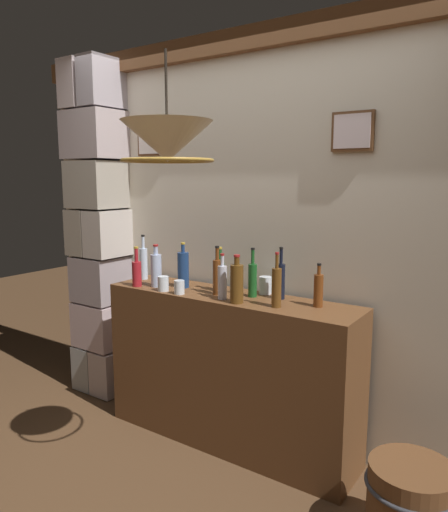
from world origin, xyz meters
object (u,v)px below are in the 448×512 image
at_px(liquor_bottle_brandy, 222,281).
at_px(glass_tumbler_shot, 179,287).
at_px(glass_tumbler_rocks, 265,285).
at_px(liquor_bottle_rye, 281,280).
at_px(liquor_bottle_rum, 318,290).
at_px(liquor_bottle_port, 237,283).
at_px(liquor_bottle_amaro, 277,287).
at_px(glass_tumbler_highball, 163,284).
at_px(liquor_bottle_whiskey, 220,275).
at_px(wooden_barrel, 410,509).
at_px(liquor_bottle_scotch, 156,270).
at_px(liquor_bottle_vermouth, 253,279).
at_px(liquor_bottle_sherry, 137,272).
at_px(pendant_lamp, 167,143).
at_px(liquor_bottle_mezcal, 144,262).
at_px(liquor_bottle_gin, 217,276).
at_px(liquor_bottle_vodka, 183,269).

height_order(liquor_bottle_brandy, glass_tumbler_shot, liquor_bottle_brandy).
bearing_deg(glass_tumbler_rocks, liquor_bottle_rye, -23.28).
distance_m(liquor_bottle_rum, liquor_bottle_port, 0.46).
xyz_separation_m(liquor_bottle_amaro, glass_tumbler_highball, (-0.78, -0.06, -0.07)).
xyz_separation_m(liquor_bottle_port, glass_tumbler_highball, (-0.55, -0.02, -0.07)).
bearing_deg(liquor_bottle_port, liquor_bottle_whiskey, 142.93).
xyz_separation_m(liquor_bottle_whiskey, wooden_barrel, (1.30, -0.38, -0.86)).
relative_size(liquor_bottle_amaro, glass_tumbler_highball, 3.27).
relative_size(liquor_bottle_scotch, glass_tumbler_highball, 2.97).
distance_m(glass_tumbler_rocks, glass_tumbler_shot, 0.53).
bearing_deg(liquor_bottle_brandy, liquor_bottle_vermouth, 50.37).
xyz_separation_m(liquor_bottle_sherry, pendant_lamp, (0.77, -0.56, 0.77)).
xyz_separation_m(liquor_bottle_brandy, liquor_bottle_scotch, (-0.54, 0.02, 0.01)).
height_order(liquor_bottle_rye, liquor_bottle_vermouth, liquor_bottle_rye).
bearing_deg(liquor_bottle_mezcal, liquor_bottle_whiskey, 0.72).
bearing_deg(liquor_bottle_brandy, liquor_bottle_sherry, -176.35).
distance_m(liquor_bottle_sherry, liquor_bottle_mezcal, 0.23).
bearing_deg(liquor_bottle_port, liquor_bottle_vermouth, 89.90).
relative_size(liquor_bottle_vermouth, liquor_bottle_gin, 0.99).
distance_m(liquor_bottle_mezcal, liquor_bottle_scotch, 0.27).
bearing_deg(liquor_bottle_vodka, liquor_bottle_amaro, -6.76).
height_order(liquor_bottle_scotch, liquor_bottle_amaro, liquor_bottle_amaro).
distance_m(liquor_bottle_scotch, wooden_barrel, 1.94).
distance_m(liquor_bottle_mezcal, pendant_lamp, 1.38).
xyz_separation_m(liquor_bottle_vodka, glass_tumbler_shot, (0.09, -0.16, -0.08)).
bearing_deg(liquor_bottle_sherry, wooden_barrel, -5.48).
xyz_separation_m(liquor_bottle_mezcal, glass_tumbler_rocks, (0.93, 0.10, -0.07)).
height_order(liquor_bottle_amaro, glass_tumbler_highball, liquor_bottle_amaro).
bearing_deg(liquor_bottle_whiskey, liquor_bottle_gin, -64.61).
xyz_separation_m(liquor_bottle_rye, liquor_bottle_amaro, (0.07, -0.18, 0.00)).
height_order(glass_tumbler_highball, pendant_lamp, pendant_lamp).
bearing_deg(glass_tumbler_shot, liquor_bottle_gin, 31.44).
distance_m(liquor_bottle_port, glass_tumbler_rocks, 0.29).
xyz_separation_m(glass_tumbler_rocks, wooden_barrel, (1.02, -0.47, -0.81)).
bearing_deg(liquor_bottle_vodka, liquor_bottle_rum, 3.13).
xyz_separation_m(liquor_bottle_port, glass_tumbler_rocks, (0.03, 0.28, -0.06)).
distance_m(liquor_bottle_brandy, glass_tumbler_shot, 0.30).
distance_m(liquor_bottle_rum, liquor_bottle_scotch, 1.09).
height_order(liquor_bottle_gin, wooden_barrel, liquor_bottle_gin).
relative_size(liquor_bottle_mezcal, glass_tumbler_highball, 3.34).
bearing_deg(glass_tumbler_rocks, liquor_bottle_gin, -142.87).
bearing_deg(glass_tumbler_highball, liquor_bottle_vodka, 74.37).
relative_size(liquor_bottle_port, glass_tumbler_shot, 3.27).
xyz_separation_m(liquor_bottle_vermouth, glass_tumbler_rocks, (0.03, 0.11, -0.06)).
height_order(liquor_bottle_rye, liquor_bottle_scotch, liquor_bottle_rye).
bearing_deg(liquor_bottle_whiskey, liquor_bottle_vodka, -168.17).
relative_size(liquor_bottle_sherry, liquor_bottle_brandy, 0.97).
relative_size(liquor_bottle_brandy, pendant_lamp, 0.56).
bearing_deg(liquor_bottle_scotch, liquor_bottle_gin, 6.15).
height_order(liquor_bottle_gin, liquor_bottle_amaro, liquor_bottle_amaro).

